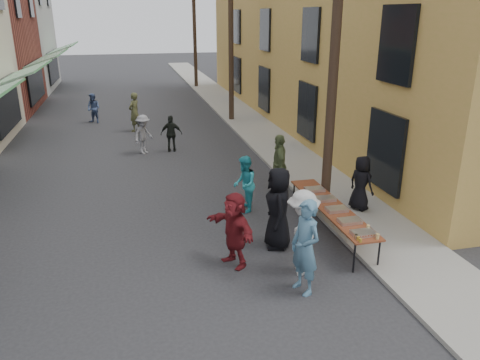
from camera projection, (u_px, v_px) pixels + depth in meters
name	position (u px, v px, depth m)	size (l,w,h in m)	color
ground	(189.00, 284.00, 9.65)	(120.00, 120.00, 0.00)	#28282B
sidewalk	(244.00, 119.00, 24.47)	(2.20, 60.00, 0.10)	gray
building_ochre	(368.00, 19.00, 23.26)	(10.00, 28.00, 10.00)	#B89541
utility_pole_near	(335.00, 46.00, 11.84)	(0.26, 0.26, 9.00)	#2D2116
utility_pole_mid	(231.00, 30.00, 22.82)	(0.26, 0.26, 9.00)	#2D2116
utility_pole_far	(194.00, 25.00, 33.79)	(0.26, 0.26, 9.00)	#2D2116
serving_table	(331.00, 207.00, 11.65)	(0.70, 4.00, 0.75)	maroon
catering_tray_sausage	(363.00, 233.00, 10.11)	(0.50, 0.33, 0.08)	maroon
catering_tray_foil_b	(350.00, 221.00, 10.71)	(0.50, 0.33, 0.08)	#B2B2B7
catering_tray_buns	(337.00, 209.00, 11.35)	(0.50, 0.33, 0.08)	tan
catering_tray_foil_d	(325.00, 199.00, 11.99)	(0.50, 0.33, 0.08)	#B2B2B7
catering_tray_buns_end	(315.00, 189.00, 12.63)	(0.50, 0.33, 0.08)	tan
condiment_jar_a	(361.00, 240.00, 9.79)	(0.07, 0.07, 0.08)	#A57F26
condiment_jar_b	(358.00, 238.00, 9.88)	(0.07, 0.07, 0.08)	#A57F26
condiment_jar_c	(356.00, 236.00, 9.97)	(0.07, 0.07, 0.08)	#A57F26
cup_stack	(378.00, 236.00, 9.92)	(0.08, 0.08, 0.12)	tan
guest_front_a	(278.00, 208.00, 10.92)	(0.96, 0.63, 1.97)	black
guest_front_b	(305.00, 247.00, 9.10)	(0.71, 0.47, 1.96)	teal
guest_front_c	(244.00, 184.00, 12.98)	(0.78, 0.61, 1.60)	#2BA4B2
guest_front_d	(302.00, 233.00, 9.81)	(1.21, 0.70, 1.87)	silver
guest_front_e	(279.00, 165.00, 14.18)	(1.11, 0.46, 1.89)	#5E6E40
guest_queue_back	(234.00, 229.00, 10.16)	(1.57, 0.50, 1.70)	maroon
server	(361.00, 183.00, 12.87)	(0.75, 0.49, 1.54)	black
passerby_left	(143.00, 134.00, 18.42)	(1.00, 0.58, 1.55)	gray
passerby_mid	(171.00, 134.00, 18.72)	(0.86, 0.36, 1.46)	black
passerby_right	(134.00, 112.00, 21.91)	(0.66, 0.44, 1.82)	#4F522F
passerby_far	(94.00, 108.00, 23.64)	(0.72, 0.56, 1.49)	#455A87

